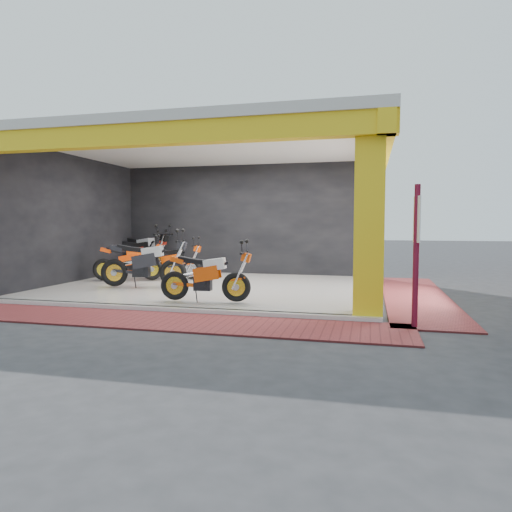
# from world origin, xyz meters

# --- Properties ---
(ground) EXTENTS (80.00, 80.00, 0.00)m
(ground) POSITION_xyz_m (0.00, 0.00, 0.00)
(ground) COLOR #2D2D30
(ground) RESTS_ON ground
(showroom_floor) EXTENTS (8.00, 6.00, 0.10)m
(showroom_floor) POSITION_xyz_m (0.00, 2.00, 0.05)
(showroom_floor) COLOR white
(showroom_floor) RESTS_ON ground
(showroom_ceiling) EXTENTS (8.40, 6.40, 0.20)m
(showroom_ceiling) POSITION_xyz_m (0.00, 2.00, 3.60)
(showroom_ceiling) COLOR beige
(showroom_ceiling) RESTS_ON corner_column
(back_wall) EXTENTS (8.20, 0.20, 3.50)m
(back_wall) POSITION_xyz_m (0.00, 5.10, 1.75)
(back_wall) COLOR black
(back_wall) RESTS_ON ground
(left_wall) EXTENTS (0.20, 6.20, 3.50)m
(left_wall) POSITION_xyz_m (-4.10, 2.00, 1.75)
(left_wall) COLOR black
(left_wall) RESTS_ON ground
(corner_column) EXTENTS (0.50, 0.50, 3.50)m
(corner_column) POSITION_xyz_m (3.75, -0.75, 1.75)
(corner_column) COLOR yellow
(corner_column) RESTS_ON ground
(header_beam_front) EXTENTS (8.40, 0.30, 0.40)m
(header_beam_front) POSITION_xyz_m (0.00, -1.00, 3.30)
(header_beam_front) COLOR yellow
(header_beam_front) RESTS_ON corner_column
(header_beam_right) EXTENTS (0.30, 6.40, 0.40)m
(header_beam_right) POSITION_xyz_m (4.00, 2.00, 3.30)
(header_beam_right) COLOR yellow
(header_beam_right) RESTS_ON corner_column
(floor_kerb) EXTENTS (8.00, 0.20, 0.10)m
(floor_kerb) POSITION_xyz_m (0.00, -1.02, 0.05)
(floor_kerb) COLOR white
(floor_kerb) RESTS_ON ground
(paver_front) EXTENTS (9.00, 1.40, 0.03)m
(paver_front) POSITION_xyz_m (0.00, -1.80, 0.01)
(paver_front) COLOR maroon
(paver_front) RESTS_ON ground
(paver_right) EXTENTS (1.40, 7.00, 0.03)m
(paver_right) POSITION_xyz_m (4.80, 2.00, 0.01)
(paver_right) COLOR maroon
(paver_right) RESTS_ON ground
(signpost) EXTENTS (0.09, 0.32, 2.27)m
(signpost) POSITION_xyz_m (4.48, -1.28, 1.24)
(signpost) COLOR maroon
(signpost) RESTS_ON ground
(moto_hero) EXTENTS (2.01, 0.88, 1.20)m
(moto_hero) POSITION_xyz_m (1.22, -0.27, 0.70)
(moto_hero) COLOR #DA4809
(moto_hero) RESTS_ON showroom_floor
(moto_row_a) EXTENTS (2.37, 1.23, 1.38)m
(moto_row_a) POSITION_xyz_m (-0.87, 1.40, 0.79)
(moto_row_a) COLOR black
(moto_row_a) RESTS_ON showroom_floor
(moto_row_b) EXTENTS (1.95, 0.88, 1.16)m
(moto_row_b) POSITION_xyz_m (-1.07, 3.01, 0.68)
(moto_row_b) COLOR #E24609
(moto_row_b) RESTS_ON showroom_floor
(moto_row_c) EXTENTS (2.12, 1.34, 1.21)m
(moto_row_c) POSITION_xyz_m (-2.02, 2.55, 0.71)
(moto_row_c) COLOR #FF460A
(moto_row_c) RESTS_ON showroom_floor
(moto_row_d) EXTENTS (2.19, 0.84, 1.33)m
(moto_row_d) POSITION_xyz_m (-2.83, 4.50, 0.77)
(moto_row_d) COLOR #AC1F12
(moto_row_d) RESTS_ON showroom_floor
(moto_row_e) EXTENTS (2.58, 1.50, 1.48)m
(moto_row_e) POSITION_xyz_m (-2.77, 4.50, 0.84)
(moto_row_e) COLOR black
(moto_row_e) RESTS_ON showroom_floor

